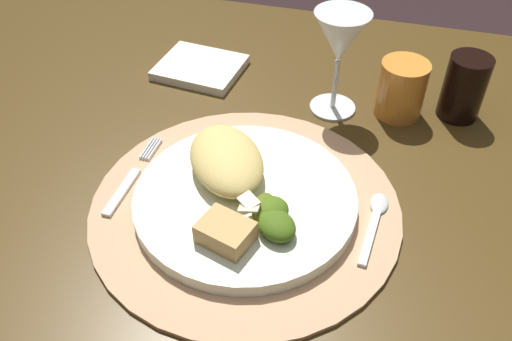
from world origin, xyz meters
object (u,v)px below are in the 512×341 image
napkin (200,67)px  dark_tumbler (464,87)px  amber_tumbler (401,89)px  spoon (375,217)px  dining_table (249,213)px  fork (131,178)px  wine_glass (340,41)px  dinner_plate (245,199)px

napkin → dark_tumbler: (0.42, -0.01, 0.04)m
amber_tumbler → spoon: bearing=-91.8°
dark_tumbler → napkin: bearing=178.5°
dining_table → fork: bearing=-150.3°
fork → wine_glass: 0.35m
amber_tumbler → fork: bearing=-142.1°
dinner_plate → fork: bearing=178.8°
napkin → wine_glass: wine_glass is taller
napkin → dark_tumbler: dark_tumbler is taller
dinner_plate → spoon: bearing=7.4°
dinner_plate → amber_tumbler: amber_tumbler is taller
spoon → amber_tumbler: amber_tumbler is taller
spoon → amber_tumbler: 0.24m
dinner_plate → dark_tumbler: size_ratio=2.82×
dining_table → fork: 0.19m
dining_table → wine_glass: size_ratio=8.82×
wine_glass → dark_tumbler: bearing=10.8°
wine_glass → dark_tumbler: wine_glass is taller
fork → wine_glass: wine_glass is taller
wine_glass → dinner_plate: bearing=-106.2°
fork → wine_glass: size_ratio=0.97×
fork → amber_tumbler: amber_tumbler is taller
fork → amber_tumbler: 0.41m
napkin → amber_tumbler: (0.33, -0.03, 0.04)m
dinner_plate → dining_table: bearing=103.7°
dining_table → spoon: 0.22m
spoon → dark_tumbler: 0.28m
dining_table → dark_tumbler: size_ratio=14.27×
dining_table → spoon: size_ratio=11.53×
spoon → amber_tumbler: bearing=88.2°
spoon → napkin: 0.42m
dark_tumbler → fork: bearing=-146.6°
dark_tumbler → dinner_plate: bearing=-132.7°
napkin → wine_glass: (0.23, -0.05, 0.11)m
dining_table → spoon: spoon is taller
spoon → napkin: bearing=140.5°
fork → wine_glass: bearing=46.2°
dinner_plate → wine_glass: (0.07, 0.24, 0.10)m
dining_table → fork: size_ratio=9.06×
fork → spoon: size_ratio=1.27×
dark_tumbler → dining_table: bearing=-144.8°
dark_tumbler → wine_glass: bearing=-169.2°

